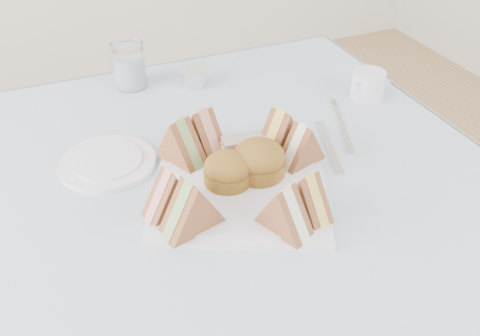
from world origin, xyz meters
name	(u,v)px	position (x,y,z in m)	size (l,w,h in m)	color
table	(230,300)	(0.00, 0.00, 0.37)	(0.90, 0.90, 0.74)	brown
tablecloth	(228,172)	(0.00, 0.00, 0.74)	(1.02, 1.02, 0.01)	silver
serving_plate	(240,187)	(0.00, -0.06, 0.75)	(0.31, 0.31, 0.01)	silver
sandwich_fl_a	(170,191)	(-0.14, -0.09, 0.80)	(0.10, 0.04, 0.09)	brown
sandwich_fl_b	(191,205)	(-0.12, -0.14, 0.81)	(0.11, 0.05, 0.09)	brown
sandwich_fr_a	(308,194)	(0.07, -0.18, 0.80)	(0.09, 0.04, 0.08)	brown
sandwich_fr_b	(285,208)	(0.02, -0.20, 0.80)	(0.10, 0.04, 0.09)	brown
sandwich_bl_a	(181,140)	(-0.07, 0.05, 0.80)	(0.10, 0.05, 0.09)	brown
sandwich_bl_b	(203,130)	(-0.02, 0.07, 0.80)	(0.10, 0.05, 0.09)	brown
sandwich_br_a	(302,144)	(0.13, -0.04, 0.80)	(0.10, 0.04, 0.08)	brown
sandwich_br_b	(280,131)	(0.11, 0.01, 0.80)	(0.10, 0.05, 0.09)	brown
scone_left	(228,170)	(-0.02, -0.05, 0.79)	(0.09, 0.09, 0.06)	#8D6021
scone_right	(259,160)	(0.04, -0.05, 0.79)	(0.10, 0.10, 0.07)	#8D6021
pastry_slice	(244,147)	(0.04, 0.02, 0.78)	(0.09, 0.03, 0.04)	tan
side_plate	(108,163)	(-0.21, 0.11, 0.75)	(0.19, 0.19, 0.01)	silver
water_glass	(129,65)	(-0.09, 0.42, 0.80)	(0.08, 0.08, 0.11)	white
tea_strainer	(194,79)	(0.06, 0.36, 0.77)	(0.07, 0.07, 0.04)	silver
knife	(329,146)	(0.22, -0.01, 0.75)	(0.02, 0.19, 0.00)	silver
fork	(343,129)	(0.28, 0.04, 0.75)	(0.01, 0.19, 0.00)	silver
creamer_jug	(368,85)	(0.41, 0.14, 0.78)	(0.08, 0.08, 0.07)	silver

